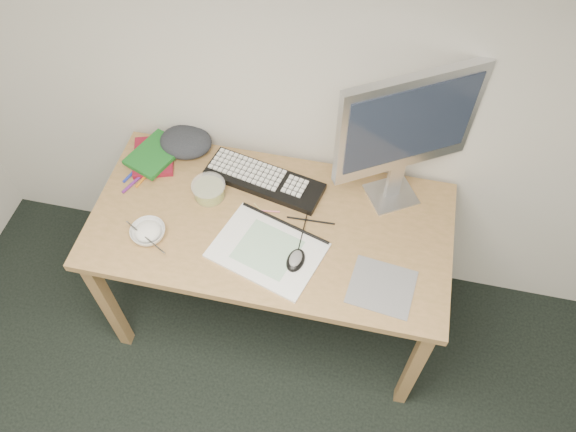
% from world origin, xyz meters
% --- Properties ---
extents(desk, '(1.40, 0.70, 0.75)m').
position_xyz_m(desk, '(-0.24, 1.43, 0.67)').
color(desk, '#B08150').
rests_on(desk, ground).
extents(mousepad, '(0.25, 0.23, 0.00)m').
position_xyz_m(mousepad, '(0.21, 1.24, 0.75)').
color(mousepad, slate).
rests_on(mousepad, desk).
extents(sketchpad, '(0.46, 0.39, 0.01)m').
position_xyz_m(sketchpad, '(-0.22, 1.30, 0.76)').
color(sketchpad, white).
rests_on(sketchpad, desk).
extents(keyboard, '(0.51, 0.25, 0.03)m').
position_xyz_m(keyboard, '(-0.31, 1.62, 0.76)').
color(keyboard, black).
rests_on(keyboard, desk).
extents(monitor, '(0.47, 0.30, 0.61)m').
position_xyz_m(monitor, '(0.20, 1.67, 1.13)').
color(monitor, silver).
rests_on(monitor, desk).
extents(mouse, '(0.08, 0.11, 0.04)m').
position_xyz_m(mouse, '(-0.11, 1.28, 0.78)').
color(mouse, black).
rests_on(mouse, sketchpad).
extents(rice_bowl, '(0.17, 0.17, 0.04)m').
position_xyz_m(rice_bowl, '(-0.68, 1.27, 0.77)').
color(rice_bowl, white).
rests_on(rice_bowl, desk).
extents(chopsticks, '(0.19, 0.11, 0.02)m').
position_xyz_m(chopsticks, '(-0.67, 1.24, 0.79)').
color(chopsticks, silver).
rests_on(chopsticks, rice_bowl).
extents(fruit_tub, '(0.14, 0.14, 0.07)m').
position_xyz_m(fruit_tub, '(-0.51, 1.51, 0.78)').
color(fruit_tub, gold).
rests_on(fruit_tub, desk).
extents(book_red, '(0.22, 0.26, 0.02)m').
position_xyz_m(book_red, '(-0.80, 1.65, 0.76)').
color(book_red, maroon).
rests_on(book_red, desk).
extents(book_green, '(0.23, 0.27, 0.02)m').
position_xyz_m(book_green, '(-0.79, 1.65, 0.78)').
color(book_green, '#196521').
rests_on(book_green, book_red).
extents(cloth_lump, '(0.20, 0.18, 0.08)m').
position_xyz_m(cloth_lump, '(-0.68, 1.74, 0.79)').
color(cloth_lump, '#23252A').
rests_on(cloth_lump, desk).
extents(pencil_pink, '(0.16, 0.03, 0.01)m').
position_xyz_m(pencil_pink, '(-0.30, 1.48, 0.75)').
color(pencil_pink, pink).
rests_on(pencil_pink, desk).
extents(pencil_tan, '(0.13, 0.11, 0.01)m').
position_xyz_m(pencil_tan, '(-0.26, 1.45, 0.75)').
color(pencil_tan, tan).
rests_on(pencil_tan, desk).
extents(pencil_black, '(0.19, 0.01, 0.01)m').
position_xyz_m(pencil_black, '(-0.09, 1.47, 0.75)').
color(pencil_black, black).
rests_on(pencil_black, desk).
extents(marker_blue, '(0.05, 0.13, 0.01)m').
position_xyz_m(marker_blue, '(-0.85, 1.56, 0.76)').
color(marker_blue, '#1F30A9').
rests_on(marker_blue, desk).
extents(marker_orange, '(0.04, 0.12, 0.01)m').
position_xyz_m(marker_orange, '(-0.80, 1.54, 0.76)').
color(marker_orange, orange).
rests_on(marker_orange, desk).
extents(marker_purple, '(0.07, 0.13, 0.01)m').
position_xyz_m(marker_purple, '(-0.83, 1.51, 0.76)').
color(marker_purple, '#65217B').
rests_on(marker_purple, desk).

